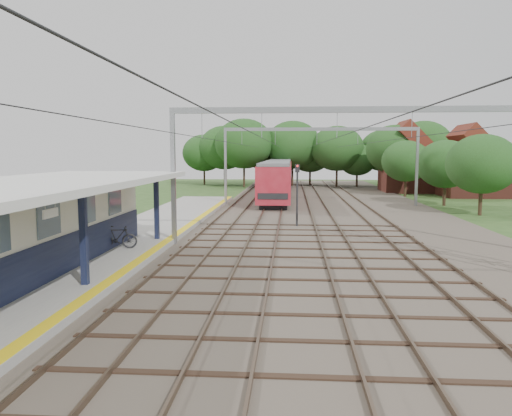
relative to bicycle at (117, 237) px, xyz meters
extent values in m
plane|color=#2D4C1E|center=(6.99, -12.20, -0.89)|extent=(160.00, 160.00, 0.00)
cube|color=#473D33|center=(10.99, 17.80, -0.84)|extent=(18.00, 90.00, 0.10)
cube|color=gray|center=(-0.51, 1.80, -0.71)|extent=(5.00, 52.00, 0.35)
cube|color=yellow|center=(1.74, 1.80, -0.53)|extent=(0.45, 52.00, 0.01)
cube|color=beige|center=(-1.91, -5.20, 1.16)|extent=(3.20, 18.00, 3.40)
cube|color=black|center=(-0.29, -5.20, 0.16)|extent=(0.06, 18.00, 1.40)
cube|color=slate|center=(-0.28, -5.20, 1.66)|extent=(0.05, 16.00, 1.30)
cube|color=black|center=(1.09, -6.20, 1.06)|extent=(0.22, 0.22, 3.20)
cube|color=black|center=(1.09, 2.80, 1.06)|extent=(0.22, 0.22, 3.20)
cube|color=silver|center=(-0.81, -6.20, 2.78)|extent=(6.40, 20.00, 0.24)
cube|color=white|center=(0.99, -8.20, 2.11)|extent=(0.06, 0.85, 0.26)
cube|color=brown|center=(2.78, 17.80, -0.71)|extent=(0.07, 88.00, 0.15)
cube|color=brown|center=(4.21, 17.80, -0.71)|extent=(0.07, 88.00, 0.15)
cube|color=brown|center=(5.78, 17.80, -0.71)|extent=(0.07, 88.00, 0.15)
cube|color=brown|center=(7.21, 17.80, -0.71)|extent=(0.07, 88.00, 0.15)
cube|color=brown|center=(9.48, 17.80, -0.71)|extent=(0.07, 88.00, 0.15)
cube|color=brown|center=(10.91, 17.80, -0.71)|extent=(0.07, 88.00, 0.15)
cube|color=brown|center=(13.08, 17.80, -0.71)|extent=(0.07, 88.00, 0.15)
cube|color=brown|center=(14.51, 17.80, -0.71)|extent=(0.07, 88.00, 0.15)
cube|color=gray|center=(1.99, 2.80, 2.61)|extent=(0.22, 0.22, 7.00)
cube|color=gray|center=(10.49, 2.80, 5.96)|extent=(17.00, 0.20, 0.30)
cube|color=gray|center=(1.99, 22.80, 2.61)|extent=(0.22, 0.22, 7.00)
cube|color=gray|center=(18.99, 22.80, 2.61)|extent=(0.22, 0.22, 7.00)
cube|color=gray|center=(10.49, 22.80, 5.96)|extent=(17.00, 0.20, 0.30)
cylinder|color=black|center=(3.49, 17.80, 4.61)|extent=(0.02, 88.00, 0.02)
cylinder|color=black|center=(6.49, 17.80, 4.61)|extent=(0.02, 88.00, 0.02)
cylinder|color=black|center=(10.19, 17.80, 4.61)|extent=(0.02, 88.00, 0.02)
cylinder|color=black|center=(13.79, 17.80, 4.61)|extent=(0.02, 88.00, 0.02)
cylinder|color=#382619|center=(-3.01, 48.80, 0.55)|extent=(0.28, 0.28, 2.88)
ellipsoid|color=#213F16|center=(-3.01, 48.80, 4.07)|extent=(6.72, 6.72, 5.76)
cylinder|color=#382619|center=(2.99, 50.80, 0.37)|extent=(0.28, 0.28, 2.52)
ellipsoid|color=#213F16|center=(2.99, 50.80, 3.45)|extent=(5.88, 5.88, 5.04)
cylinder|color=#382619|center=(8.99, 47.80, 0.73)|extent=(0.28, 0.28, 3.24)
ellipsoid|color=#213F16|center=(8.99, 47.80, 4.69)|extent=(7.56, 7.56, 6.48)
cylinder|color=#382619|center=(14.99, 49.80, 0.46)|extent=(0.28, 0.28, 2.70)
ellipsoid|color=#213F16|center=(14.99, 49.80, 3.76)|extent=(6.30, 6.30, 5.40)
cylinder|color=#382619|center=(21.49, 25.80, 0.37)|extent=(0.28, 0.28, 2.52)
ellipsoid|color=#213F16|center=(21.49, 25.80, 3.45)|extent=(5.88, 5.88, 5.04)
cylinder|color=#382619|center=(21.99, 41.80, 0.55)|extent=(0.28, 0.28, 2.88)
ellipsoid|color=#213F16|center=(21.99, 41.80, 4.07)|extent=(6.72, 6.72, 5.76)
cube|color=brown|center=(27.99, 33.80, 1.36)|extent=(7.00, 6.00, 4.50)
cube|color=maroon|center=(27.99, 33.80, 4.51)|extent=(4.99, 6.12, 4.99)
cube|color=brown|center=(22.99, 39.80, 1.61)|extent=(8.00, 6.00, 5.00)
cube|color=maroon|center=(22.99, 39.80, 5.01)|extent=(5.52, 6.12, 5.52)
imported|color=black|center=(0.00, 0.00, 0.00)|extent=(1.86, 0.88, 1.08)
cube|color=black|center=(6.49, 26.42, -0.57)|extent=(2.29, 16.36, 0.44)
cube|color=maroon|center=(6.49, 26.42, 1.21)|extent=(2.86, 17.78, 3.11)
cube|color=black|center=(6.49, 26.42, 1.53)|extent=(2.90, 16.36, 0.89)
cube|color=slate|center=(6.49, 26.42, 2.89)|extent=(2.64, 17.78, 0.28)
cube|color=black|center=(6.49, 44.80, -0.57)|extent=(2.29, 16.36, 0.44)
cube|color=maroon|center=(6.49, 44.80, 1.21)|extent=(2.86, 17.78, 3.11)
cube|color=black|center=(6.49, 44.80, 1.53)|extent=(2.90, 16.36, 0.89)
cube|color=slate|center=(6.49, 44.80, 2.89)|extent=(2.64, 17.78, 0.28)
cylinder|color=black|center=(8.34, 9.56, 0.95)|extent=(0.13, 0.13, 3.68)
cube|color=black|center=(8.34, 9.56, 2.89)|extent=(0.29, 0.18, 0.51)
sphere|color=red|center=(8.34, 9.46, 3.04)|extent=(0.13, 0.13, 0.13)
camera|label=1|loc=(8.00, -22.14, 3.86)|focal=35.00mm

